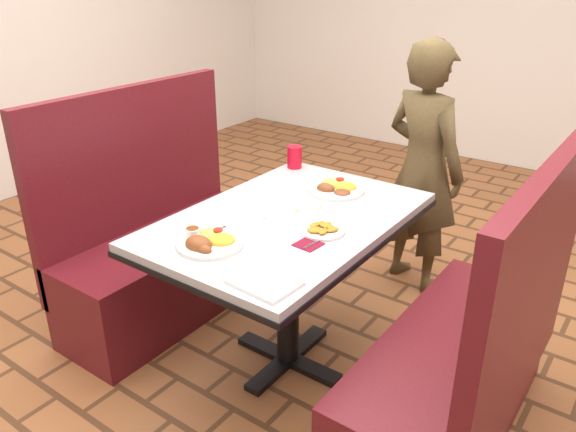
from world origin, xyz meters
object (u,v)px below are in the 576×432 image
Objects in this scene: near_dinner_plate at (208,239)px; plantain_plate at (322,229)px; red_tumbler at (295,157)px; far_dinner_plate at (337,186)px; booth_bench_left at (165,253)px; diner_person at (423,169)px; dining_table at (288,237)px; booth_bench_right at (462,371)px.

near_dinner_plate reaches higher than plantain_plate.
far_dinner_plate is at bearing -23.74° from red_tumbler.
far_dinner_plate is at bearing 82.52° from near_dinner_plate.
booth_bench_left is at bearing 151.36° from near_dinner_plate.
diner_person reaches higher than plantain_plate.
near_dinner_plate is 0.96× the size of far_dinner_plate.
booth_bench_left is (-0.80, 0.00, -0.32)m from dining_table.
booth_bench_left is 0.84m from red_tumbler.
booth_bench_right is at bearing 139.92° from diner_person.
plantain_plate is at bearing 50.74° from near_dinner_plate.
diner_person reaches higher than dining_table.
plantain_plate is 0.77m from red_tumbler.
diner_person is 7.82× the size of plantain_plate.
red_tumbler is (0.47, 0.52, 0.48)m from booth_bench_left.
plantain_plate reaches higher than dining_table.
plantain_plate is at bearing -65.86° from far_dinner_plate.
near_dinner_plate is (-0.88, -0.39, 0.45)m from booth_bench_right.
diner_person is 1.09m from plantain_plate.
near_dinner_plate is at bearing -101.98° from dining_table.
diner_person reaches higher than booth_bench_right.
booth_bench_right reaches higher than far_dinner_plate.
diner_person is 5.50× the size of near_dinner_plate.
dining_table is at bearing -92.53° from far_dinner_plate.
plantain_plate is (1.00, -0.05, 0.43)m from booth_bench_left.
dining_table is at bearing 180.00° from booth_bench_right.
booth_bench_left is 6.77× the size of plantain_plate.
far_dinner_plate is 2.32× the size of red_tumbler.
plantain_plate is (0.28, 0.35, -0.02)m from near_dinner_plate.
diner_person is 5.30× the size of far_dinner_plate.
red_tumbler is (-0.33, 0.52, 0.15)m from dining_table.
near_dinner_plate is at bearing -74.66° from red_tumbler.
red_tumbler reaches higher than dining_table.
near_dinner_plate is (0.72, -0.39, 0.45)m from booth_bench_left.
booth_bench_left is 0.93m from near_dinner_plate.
far_dinner_plate is at bearing 24.04° from booth_bench_left.
dining_table is 1.05m from diner_person.
booth_bench_left is 1.46m from diner_person.
dining_table is 0.38m from far_dinner_plate.
near_dinner_plate reaches higher than dining_table.
diner_person is at bearing 81.51° from dining_table.
near_dinner_plate reaches higher than far_dinner_plate.
near_dinner_plate is at bearing -156.09° from booth_bench_right.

